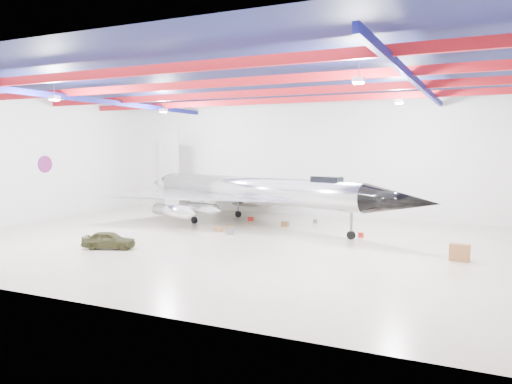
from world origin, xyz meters
The scene contains 16 objects.
floor centered at (0.00, 0.00, 0.00)m, with size 40.00×40.00×0.00m, color #B9AD93.
wall_back centered at (0.00, 15.00, 5.50)m, with size 40.00×40.00×0.00m, color silver.
wall_left centered at (-20.00, 0.00, 5.50)m, with size 30.00×30.00×0.00m, color silver.
ceiling centered at (0.00, 0.00, 11.00)m, with size 40.00×40.00×0.00m, color #0A0F38.
ceiling_structure centered at (0.00, 0.00, 10.32)m, with size 39.50×29.50×1.08m.
wall_roundel centered at (-19.94, 2.00, 5.00)m, with size 1.50×1.50×0.10m, color #B21414.
jet_aircraft centered at (-1.97, 6.99, 2.67)m, with size 29.04×21.38×8.14m.
jeep centered at (-6.00, -5.72, 0.57)m, with size 1.34×3.33×1.13m, color #34341A.
desk centered at (14.52, -0.02, 0.49)m, with size 1.07×0.53×0.98m, color brown.
crate_ply centered at (-2.41, 3.95, 0.17)m, with size 0.50×0.40×0.35m, color olive.
toolbox_red centered at (-3.13, 9.27, 0.17)m, with size 0.50×0.40×0.35m, color #AB1611.
engine_drum centered at (-1.44, 2.20, 0.23)m, with size 0.52×0.52×0.47m, color #59595B.
parts_bin centered at (0.84, 7.54, 0.20)m, with size 0.58×0.47×0.41m, color olive.
tool_chest centered at (7.67, 5.14, 0.18)m, with size 0.40×0.40×0.36m, color #AB1611.
oil_barrel centered at (-2.94, 3.05, 0.20)m, with size 0.58×0.46×0.40m, color olive.
spares_box centered at (2.47, 10.42, 0.16)m, with size 0.36×0.36×0.33m, color #59595B.
Camera 1 is at (15.87, -30.22, 6.40)m, focal length 35.00 mm.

